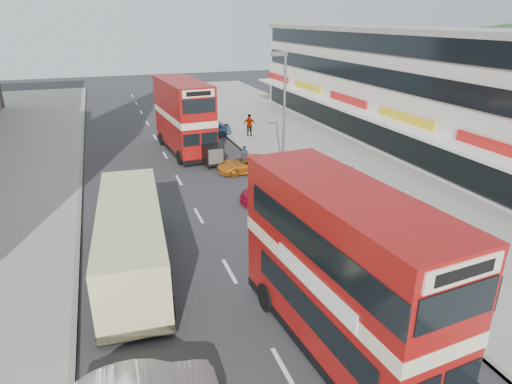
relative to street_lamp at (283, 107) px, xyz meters
name	(u,v)px	position (x,y,z in m)	size (l,w,h in m)	color
road_surface	(179,180)	(-6.52, 2.00, -4.78)	(12.00, 90.00, 0.01)	#28282B
pavement_right	(339,161)	(5.48, 2.00, -4.71)	(12.00, 90.00, 0.15)	gray
kerb_left	(81,190)	(-12.62, 2.00, -4.71)	(0.20, 90.00, 0.16)	gray
kerb_right	(265,169)	(-0.42, 2.00, -4.71)	(0.20, 90.00, 0.16)	gray
commercial_row	(419,89)	(13.42, 4.00, -0.09)	(9.90, 46.20, 9.30)	beige
street_lamp	(283,107)	(0.00, 0.00, 0.00)	(1.00, 0.20, 8.12)	slate
bus_main	(343,272)	(-4.47, -15.54, -2.01)	(3.42, 9.66, 5.28)	black
bus_second	(184,116)	(-4.76, 8.52, -1.94)	(3.44, 9.87, 5.39)	black
coach	(131,237)	(-10.28, -8.47, -3.24)	(3.20, 10.06, 2.63)	black
car_right_a	(278,191)	(-1.75, -3.59, -4.14)	(1.80, 4.43, 1.29)	maroon
car_right_b	(247,164)	(-1.75, 2.09, -4.21)	(1.91, 4.14, 1.15)	#CC6914
car_right_c	(208,129)	(-1.91, 12.66, -4.11)	(1.60, 3.97, 1.35)	#4E739D
pedestrian_near	(349,182)	(2.21, -4.78, -3.66)	(0.72, 0.49, 1.95)	gray
pedestrian_far	(249,125)	(1.46, 11.12, -3.66)	(1.15, 0.48, 1.95)	gray
cyclist	(245,164)	(-1.92, 2.01, -4.14)	(0.63, 1.57, 1.91)	gray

